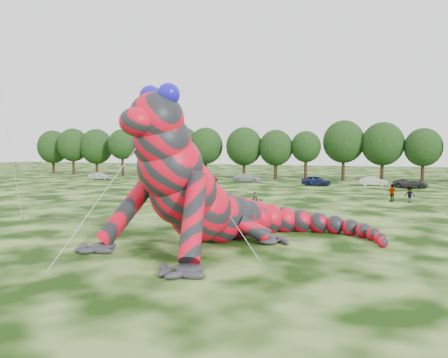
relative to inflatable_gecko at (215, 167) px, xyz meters
The scene contains 26 objects.
ground 7.53m from the inflatable_gecko, 117.40° to the right, with size 240.00×240.00×0.00m, color #16330A.
inflatable_gecko is the anchor object (origin of this frame).
tree_0 78.71m from the inflatable_gecko, 136.71° to the left, with size 6.91×6.22×9.51m, color black, non-canonical shape.
tree_1 73.46m from the inflatable_gecko, 134.06° to the left, with size 6.74×6.07×9.81m, color black, non-canonical shape.
tree_2 70.39m from the inflatable_gecko, 130.53° to the left, with size 7.04×6.34×9.64m, color black, non-canonical shape.
tree_3 64.51m from the inflatable_gecko, 126.58° to the left, with size 5.81×5.23×9.44m, color black, non-canonical shape.
tree_4 62.49m from the inflatable_gecko, 121.20° to the left, with size 6.22×5.60×9.06m, color black, non-canonical shape.
tree_5 59.13m from the inflatable_gecko, 115.93° to the left, with size 7.16×6.44×9.80m, color black, non-canonical shape.
tree_6 55.28m from the inflatable_gecko, 111.53° to the left, with size 6.52×5.86×9.49m, color black, non-canonical shape.
tree_7 53.11m from the inflatable_gecko, 103.96° to the left, with size 6.68×6.01×9.48m, color black, non-canonical shape.
tree_8 52.19m from the inflatable_gecko, 97.65° to the left, with size 6.14×5.53×8.94m, color black, non-canonical shape.
tree_9 52.11m from the inflatable_gecko, 91.83° to the left, with size 5.27×4.74×8.68m, color black, non-canonical shape.
tree_10 53.52m from the inflatable_gecko, 84.99° to the left, with size 7.09×6.38×10.50m, color black, non-canonical shape.
tree_11 54.08m from the inflatable_gecko, 78.20° to the left, with size 7.01×6.31×10.07m, color black, non-canonical shape.
tree_12 55.25m from the inflatable_gecko, 71.77° to the left, with size 5.99×5.39×8.97m, color black, non-canonical shape.
car_0 56.24m from the inflatable_gecko, 131.48° to the left, with size 1.62×4.02×1.37m, color white.
car_1 51.54m from the inflatable_gecko, 122.29° to the left, with size 1.54×4.42×1.45m, color black.
car_2 45.50m from the inflatable_gecko, 112.29° to the left, with size 2.45×5.32×1.48m, color maroon.
car_3 45.91m from the inflatable_gecko, 102.89° to the left, with size 1.98×4.88×1.42m, color #A3A8AC.
car_4 42.20m from the inflatable_gecko, 88.14° to the left, with size 1.77×4.39×1.49m, color #121E45.
car_5 45.67m from the inflatable_gecko, 77.73° to the left, with size 1.44×4.13×1.36m, color beige.
car_6 44.73m from the inflatable_gecko, 70.80° to the left, with size 2.21×4.79×1.33m, color #262629.
spectator_2 27.77m from the inflatable_gecko, 61.49° to the left, with size 1.11×0.64×1.72m, color gray.
spectator_3 27.30m from the inflatable_gecko, 65.02° to the left, with size 1.10×0.46×1.88m, color gray.
spectator_0 23.80m from the inflatable_gecko, 126.53° to the left, with size 0.59×0.39×1.63m, color gray.
spectator_5 14.75m from the inflatable_gecko, 94.36° to the left, with size 1.52×0.48×1.64m, color gray.
Camera 1 is at (11.81, -20.12, 5.91)m, focal length 35.00 mm.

